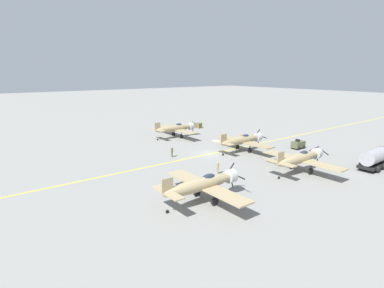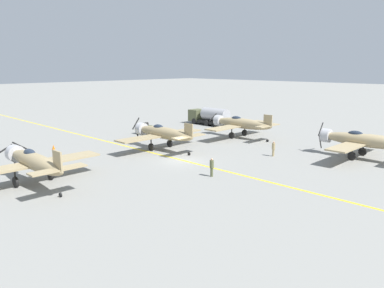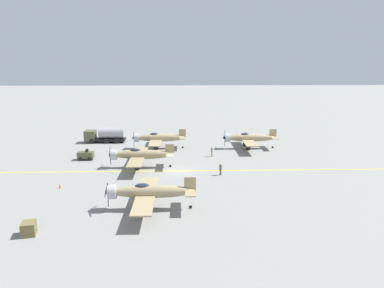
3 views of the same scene
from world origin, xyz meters
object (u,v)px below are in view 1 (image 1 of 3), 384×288
object	(u,v)px
ground_crew_inspecting	(218,167)
traffic_cone	(240,135)
ground_crew_walking	(172,152)
supply_crate_by_tanker	(198,125)
airplane_mid_center	(242,140)
tow_tractor	(298,144)
airplane_mid_left	(176,128)
airplane_mid_right	(300,158)
fuel_tanker	(378,157)
airplane_near_right	(203,184)

from	to	relation	value
ground_crew_inspecting	traffic_cone	bearing A→B (deg)	126.95
ground_crew_walking	supply_crate_by_tanker	distance (m)	27.17
airplane_mid_center	tow_tractor	distance (m)	10.81
airplane_mid_left	airplane_mid_center	bearing A→B (deg)	1.85
ground_crew_inspecting	traffic_cone	world-z (taller)	ground_crew_inspecting
airplane_mid_right	traffic_cone	xyz separation A→B (m)	(-22.17, 11.41, -1.74)
traffic_cone	ground_crew_walking	bearing A→B (deg)	-76.80
fuel_tanker	tow_tractor	xyz separation A→B (m)	(-13.56, 0.56, -0.72)
airplane_near_right	airplane_mid_left	bearing A→B (deg)	160.82
airplane_mid_left	airplane_mid_right	world-z (taller)	same
airplane_mid_center	ground_crew_walking	bearing A→B (deg)	-105.03
tow_tractor	supply_crate_by_tanker	xyz separation A→B (m)	(-27.55, -1.42, -0.16)
airplane_near_right	airplane_mid_center	bearing A→B (deg)	132.97
airplane_mid_left	ground_crew_inspecting	size ratio (longest dim) A/B	7.07
traffic_cone	airplane_mid_left	bearing A→B (deg)	-121.21
ground_crew_walking	supply_crate_by_tanker	bearing A→B (deg)	132.41
airplane_mid_left	airplane_mid_center	world-z (taller)	same
fuel_tanker	traffic_cone	xyz separation A→B (m)	(-27.78, 0.40, -1.24)
ground_crew_walking	airplane_mid_left	bearing A→B (deg)	143.33
ground_crew_walking	supply_crate_by_tanker	xyz separation A→B (m)	(-18.32, 20.06, -0.32)
airplane_mid_right	ground_crew_walking	world-z (taller)	airplane_mid_right
airplane_mid_right	supply_crate_by_tanker	bearing A→B (deg)	160.11
airplane_near_right	tow_tractor	world-z (taller)	airplane_near_right
fuel_tanker	tow_tractor	bearing A→B (deg)	177.62
ground_crew_walking	ground_crew_inspecting	bearing A→B (deg)	1.84
tow_tractor	supply_crate_by_tanker	bearing A→B (deg)	-177.04
fuel_tanker	ground_crew_inspecting	bearing A→B (deg)	-120.29
airplane_near_right	supply_crate_by_tanker	distance (m)	44.23
fuel_tanker	airplane_mid_right	bearing A→B (deg)	-117.00
airplane_mid_right	airplane_near_right	size ratio (longest dim) A/B	1.00
airplane_mid_right	supply_crate_by_tanker	world-z (taller)	airplane_mid_right
airplane_near_right	traffic_cone	bearing A→B (deg)	137.40
airplane_mid_left	ground_crew_walking	world-z (taller)	airplane_mid_left
supply_crate_by_tanker	tow_tractor	bearing A→B (deg)	2.96
tow_tractor	ground_crew_inspecting	size ratio (longest dim) A/B	1.53
airplane_mid_right	airplane_near_right	xyz separation A→B (m)	(-0.56, -16.93, 0.00)
ground_crew_inspecting	fuel_tanker	bearing A→B (deg)	59.71
airplane_mid_center	fuel_tanker	xyz separation A→B (m)	(18.41, 9.02, -0.50)
airplane_mid_right	supply_crate_by_tanker	distance (m)	36.95
airplane_mid_center	supply_crate_by_tanker	world-z (taller)	airplane_mid_center
airplane_near_right	tow_tractor	distance (m)	29.47
airplane_mid_center	traffic_cone	xyz separation A→B (m)	(-9.37, 9.42, -1.74)
tow_tractor	ground_crew_inspecting	world-z (taller)	tow_tractor
tow_tractor	supply_crate_by_tanker	world-z (taller)	tow_tractor
traffic_cone	fuel_tanker	bearing A→B (deg)	-0.82
tow_tractor	fuel_tanker	bearing A→B (deg)	-2.38
ground_crew_walking	airplane_mid_right	bearing A→B (deg)	29.97
airplane_mid_right	traffic_cone	bearing A→B (deg)	148.84
airplane_mid_right	tow_tractor	bearing A→B (deg)	120.54
ground_crew_inspecting	airplane_mid_left	bearing A→B (deg)	159.06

